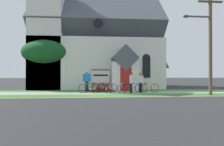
# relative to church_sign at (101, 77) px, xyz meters

# --- Properties ---
(ground) EXTENTS (140.00, 140.00, 0.00)m
(ground) POSITION_rel_church_sign_xyz_m (0.29, -0.12, -1.25)
(ground) COLOR #2B2B2D
(sidewalk_slab) EXTENTS (32.00, 2.48, 0.01)m
(sidewalk_slab) POSITION_rel_church_sign_xyz_m (-0.22, -2.38, -1.24)
(sidewalk_slab) COLOR #99968E
(sidewalk_slab) RESTS_ON ground
(grass_verge) EXTENTS (32.00, 1.84, 0.01)m
(grass_verge) POSITION_rel_church_sign_xyz_m (-0.22, -4.54, -1.24)
(grass_verge) COLOR #38722D
(grass_verge) RESTS_ON ground
(church_lawn) EXTENTS (24.00, 1.71, 0.01)m
(church_lawn) POSITION_rel_church_sign_xyz_m (-0.22, -0.29, -1.24)
(church_lawn) COLOR #38722D
(church_lawn) RESTS_ON ground
(curb_paint_stripe) EXTENTS (28.00, 0.16, 0.01)m
(curb_paint_stripe) POSITION_rel_church_sign_xyz_m (-0.22, -5.61, -1.24)
(curb_paint_stripe) COLOR yellow
(curb_paint_stripe) RESTS_ON ground
(church_building) EXTENTS (13.80, 11.06, 13.43)m
(church_building) POSITION_rel_church_sign_xyz_m (-0.69, 4.84, 3.60)
(church_building) COLOR silver
(church_building) RESTS_ON ground
(church_sign) EXTENTS (1.77, 0.12, 1.95)m
(church_sign) POSITION_rel_church_sign_xyz_m (0.00, 0.00, 0.00)
(church_sign) COLOR #474C56
(church_sign) RESTS_ON ground
(flower_bed) EXTENTS (2.69, 2.69, 0.34)m
(flower_bed) POSITION_rel_church_sign_xyz_m (-0.01, -0.52, -1.18)
(flower_bed) COLOR #382319
(flower_bed) RESTS_ON ground
(bicycle_white) EXTENTS (1.79, 0.22, 0.82)m
(bicycle_white) POSITION_rel_church_sign_xyz_m (1.06, -2.73, -0.87)
(bicycle_white) COLOR black
(bicycle_white) RESTS_ON ground
(bicycle_green) EXTENTS (1.74, 0.16, 0.83)m
(bicycle_green) POSITION_rel_church_sign_xyz_m (-0.95, -2.51, -0.86)
(bicycle_green) COLOR black
(bicycle_green) RESTS_ON ground
(bicycle_yellow) EXTENTS (1.76, 0.14, 0.82)m
(bicycle_yellow) POSITION_rel_church_sign_xyz_m (2.53, -2.52, -0.87)
(bicycle_yellow) COLOR black
(bicycle_yellow) RESTS_ON ground
(bicycle_black) EXTENTS (1.71, 0.29, 0.78)m
(bicycle_black) POSITION_rel_church_sign_xyz_m (0.45, -1.97, -0.88)
(bicycle_black) COLOR black
(bicycle_black) RESTS_ON ground
(bicycle_orange) EXTENTS (1.74, 0.57, 0.81)m
(bicycle_orange) POSITION_rel_church_sign_xyz_m (3.75, -2.82, -0.86)
(bicycle_orange) COLOR black
(bicycle_orange) RESTS_ON ground
(cyclist_in_red_jersey) EXTENTS (0.63, 0.44, 1.77)m
(cyclist_in_red_jersey) POSITION_rel_church_sign_xyz_m (-1.22, -1.54, -0.19)
(cyclist_in_red_jersey) COLOR #191E38
(cyclist_in_red_jersey) RESTS_ON ground
(cyclist_in_white_jersey) EXTENTS (0.58, 0.45, 1.58)m
(cyclist_in_white_jersey) POSITION_rel_church_sign_xyz_m (3.20, -2.21, -0.33)
(cyclist_in_white_jersey) COLOR #191E38
(cyclist_in_white_jersey) RESTS_ON ground
(cyclist_in_orange_jersey) EXTENTS (0.27, 0.64, 1.58)m
(cyclist_in_orange_jersey) POSITION_rel_church_sign_xyz_m (2.23, -3.25, -0.33)
(cyclist_in_orange_jersey) COLOR black
(cyclist_in_orange_jersey) RESTS_ON ground
(utility_pole) EXTENTS (3.12, 0.28, 7.98)m
(utility_pole) POSITION_rel_church_sign_xyz_m (7.57, -4.82, 3.18)
(utility_pole) COLOR brown
(utility_pole) RESTS_ON ground
(roadside_conifer) EXTENTS (3.96, 3.96, 6.74)m
(roadside_conifer) POSITION_rel_church_sign_xyz_m (6.20, 4.69, 3.22)
(roadside_conifer) COLOR #3D2D1E
(roadside_conifer) RESTS_ON ground
(yard_deciduous_tree) EXTENTS (4.65, 4.65, 4.84)m
(yard_deciduous_tree) POSITION_rel_church_sign_xyz_m (-5.25, 1.68, 2.34)
(yard_deciduous_tree) COLOR #3D2D1E
(yard_deciduous_tree) RESTS_ON ground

